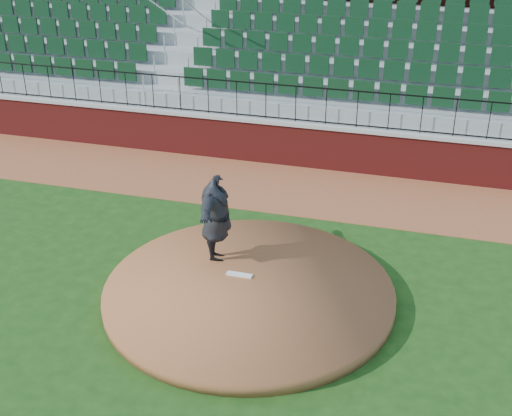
% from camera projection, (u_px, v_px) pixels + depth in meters
% --- Properties ---
extents(ground, '(90.00, 90.00, 0.00)m').
position_uv_depth(ground, '(235.00, 300.00, 13.45)').
color(ground, '#193F12').
rests_on(ground, ground).
extents(warning_track, '(34.00, 3.20, 0.01)m').
position_uv_depth(warning_track, '(296.00, 188.00, 18.09)').
color(warning_track, brown).
rests_on(warning_track, ground).
extents(field_wall, '(34.00, 0.35, 1.20)m').
position_uv_depth(field_wall, '(309.00, 146.00, 19.20)').
color(field_wall, maroon).
rests_on(field_wall, ground).
extents(wall_cap, '(34.00, 0.45, 0.10)m').
position_uv_depth(wall_cap, '(310.00, 124.00, 18.91)').
color(wall_cap, '#B7B7B7').
rests_on(wall_cap, field_wall).
extents(wall_railing, '(34.00, 0.05, 1.00)m').
position_uv_depth(wall_railing, '(311.00, 105.00, 18.66)').
color(wall_railing, black).
rests_on(wall_railing, wall_cap).
extents(seating_stands, '(34.00, 5.10, 4.60)m').
position_uv_depth(seating_stands, '(330.00, 63.00, 20.78)').
color(seating_stands, gray).
rests_on(seating_stands, ground).
extents(concourse_wall, '(34.00, 0.50, 5.50)m').
position_uv_depth(concourse_wall, '(345.00, 29.00, 22.98)').
color(concourse_wall, maroon).
rests_on(concourse_wall, ground).
extents(pitchers_mound, '(5.72, 5.72, 0.25)m').
position_uv_depth(pitchers_mound, '(249.00, 292.00, 13.45)').
color(pitchers_mound, brown).
rests_on(pitchers_mound, ground).
extents(pitching_rubber, '(0.53, 0.13, 0.04)m').
position_uv_depth(pitching_rubber, '(239.00, 275.00, 13.77)').
color(pitching_rubber, white).
rests_on(pitching_rubber, pitchers_mound).
extents(pitcher, '(1.08, 2.34, 1.84)m').
position_uv_depth(pitcher, '(216.00, 220.00, 13.97)').
color(pitcher, black).
rests_on(pitcher, pitchers_mound).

